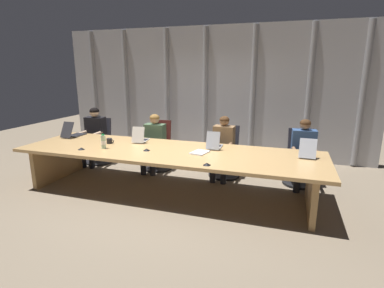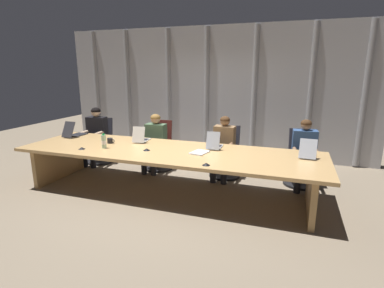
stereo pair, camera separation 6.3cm
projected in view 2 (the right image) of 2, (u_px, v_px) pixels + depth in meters
The scene contains 21 objects.
ground_plane at pixel (168, 192), 5.02m from camera, with size 14.70×14.70×0.00m, color #7F705B.
conference_table at pixel (168, 157), 4.87m from camera, with size 4.92×1.42×0.73m.
curtain_backdrop at pixel (210, 92), 7.02m from camera, with size 7.35×0.17×2.96m.
laptop_left_end at pixel (75, 133), 5.86m from camera, with size 0.25×0.49×0.30m.
laptop_left_mid at pixel (141, 138), 5.41m from camera, with size 0.27×0.42×0.29m.
laptop_center at pixel (215, 145), 4.95m from camera, with size 0.23×0.40×0.30m.
laptop_right_mid at pixel (308, 152), 4.49m from camera, with size 0.27×0.48×0.29m.
office_chair_left_end at pixel (101, 146), 6.63m from camera, with size 0.60×0.61×0.96m.
office_chair_left_mid at pixel (159, 151), 6.19m from camera, with size 0.60×0.60×0.98m.
office_chair_center at pixel (226, 157), 5.75m from camera, with size 0.60×0.60×0.96m.
office_chair_right_mid at pixel (301, 164), 5.32m from camera, with size 0.60×0.61×0.97m.
person_left_end at pixel (95, 132), 6.41m from camera, with size 0.44×0.56×1.22m.
person_left_mid at pixel (154, 139), 5.98m from camera, with size 0.42×0.55×1.14m.
person_center at pixel (223, 144), 5.53m from camera, with size 0.40×0.55×1.17m.
person_right_mid at pixel (304, 150), 5.09m from camera, with size 0.44×0.57×1.18m.
water_bottle_primary at pixel (104, 142), 4.94m from camera, with size 0.08×0.08×0.24m.
coffee_mug_near at pixel (110, 141), 5.29m from camera, with size 0.14×0.10×0.09m.
conference_mic_left_side at pixel (82, 148), 4.89m from camera, with size 0.11×0.11×0.04m, color black.
conference_mic_middle at pixel (206, 164), 4.07m from camera, with size 0.11×0.11×0.04m, color black.
conference_mic_right_side at pixel (147, 149), 4.82m from camera, with size 0.11×0.11×0.04m, color black.
spiral_notepad at pixel (199, 152), 4.67m from camera, with size 0.28×0.35×0.03m.
Camera 2 is at (1.89, -4.30, 1.99)m, focal length 28.02 mm.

